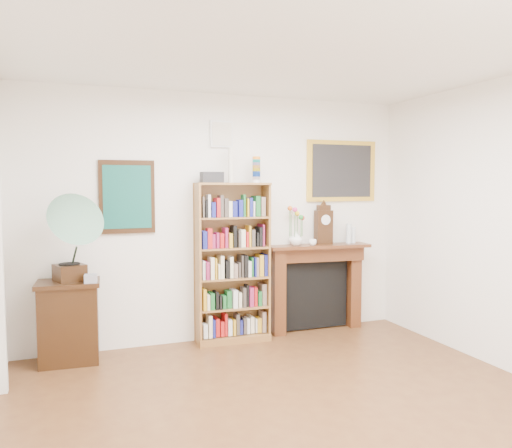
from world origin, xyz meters
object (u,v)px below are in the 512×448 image
at_px(bottle_left, 349,234).
at_px(bottle_right, 353,235).
at_px(bookshelf, 233,254).
at_px(teacup, 313,242).
at_px(side_cabinet, 69,322).
at_px(fireplace, 316,280).
at_px(gramophone, 68,233).
at_px(mantel_clock, 323,225).
at_px(flower_vase, 296,238).
at_px(cd_stack, 91,278).

distance_m(bottle_left, bottle_right, 0.08).
bearing_deg(bookshelf, teacup, 1.53).
xyz_separation_m(side_cabinet, bottle_left, (3.25, 0.08, 0.77)).
relative_size(fireplace, gramophone, 1.46).
height_order(mantel_clock, flower_vase, mantel_clock).
distance_m(flower_vase, bottle_left, 0.71).
relative_size(bookshelf, gramophone, 2.37).
height_order(flower_vase, bottle_left, bottle_left).
xyz_separation_m(gramophone, cd_stack, (0.19, -0.03, -0.45)).
bearing_deg(bookshelf, flower_vase, 5.80).
bearing_deg(flower_vase, bookshelf, -177.32).
distance_m(cd_stack, flower_vase, 2.36).
distance_m(cd_stack, bottle_right, 3.13).
bearing_deg(side_cabinet, flower_vase, 6.04).
xyz_separation_m(bookshelf, bottle_left, (1.50, 0.01, 0.17)).
height_order(mantel_clock, bottle_right, mantel_clock).
bearing_deg(bottle_right, fireplace, 174.33).
xyz_separation_m(teacup, bottle_left, (0.52, 0.04, 0.08)).
bearing_deg(bottle_right, bottle_left, -169.35).
height_order(fireplace, teacup, teacup).
relative_size(side_cabinet, bottle_left, 3.43).
relative_size(bookshelf, teacup, 22.14).
distance_m(cd_stack, mantel_clock, 2.76).
bearing_deg(mantel_clock, cd_stack, -174.14).
bearing_deg(teacup, side_cabinet, -179.09).
relative_size(bookshelf, mantel_clock, 4.37).
bearing_deg(fireplace, teacup, -131.03).
bearing_deg(bottle_right, teacup, -174.78).
distance_m(fireplace, bottle_left, 0.70).
bearing_deg(fireplace, mantel_clock, -5.21).
height_order(bookshelf, side_cabinet, bookshelf).
height_order(bookshelf, mantel_clock, bookshelf).
relative_size(teacup, bottle_left, 0.39).
xyz_separation_m(fireplace, cd_stack, (-2.63, -0.29, 0.24)).
height_order(cd_stack, mantel_clock, mantel_clock).
height_order(cd_stack, bottle_left, bottle_left).
relative_size(bookshelf, flower_vase, 12.19).
xyz_separation_m(bottle_left, bottle_right, (0.07, 0.01, -0.02)).
distance_m(gramophone, bottle_right, 3.31).
height_order(side_cabinet, mantel_clock, mantel_clock).
xyz_separation_m(cd_stack, mantel_clock, (2.71, 0.28, 0.43)).
relative_size(bookshelf, cd_stack, 17.29).
distance_m(side_cabinet, teacup, 2.82).
bearing_deg(teacup, bookshelf, 178.41).
relative_size(cd_stack, flower_vase, 0.71).
bearing_deg(bookshelf, cd_stack, -168.70).
distance_m(gramophone, mantel_clock, 2.91).
relative_size(fireplace, flower_vase, 7.50).
height_order(flower_vase, teacup, flower_vase).
height_order(side_cabinet, gramophone, gramophone).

